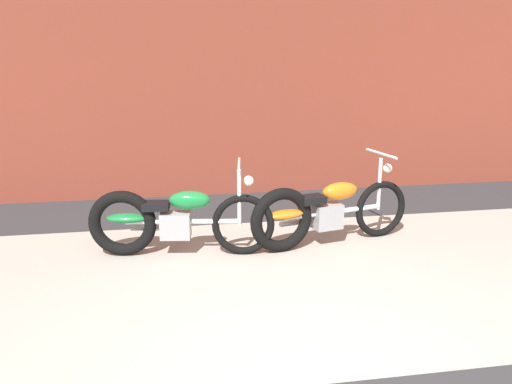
# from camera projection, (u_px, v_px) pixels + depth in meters

# --- Properties ---
(sidewalk_slab) EXTENTS (36.00, 3.50, 0.01)m
(sidewalk_slab) POSITION_uv_depth(u_px,v_px,m) (272.00, 279.00, 5.38)
(sidewalk_slab) COLOR #9E998E
(sidewalk_slab) RESTS_ON ground
(motorcycle_green) EXTENTS (2.00, 0.65, 1.03)m
(motorcycle_green) POSITION_uv_depth(u_px,v_px,m) (168.00, 220.00, 5.89)
(motorcycle_green) COLOR black
(motorcycle_green) RESTS_ON ground
(motorcycle_orange) EXTENTS (1.98, 0.71, 1.03)m
(motorcycle_orange) POSITION_uv_depth(u_px,v_px,m) (321.00, 212.00, 6.17)
(motorcycle_orange) COLOR black
(motorcycle_orange) RESTS_ON ground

